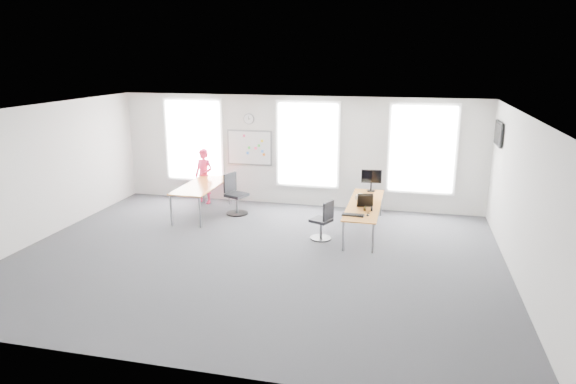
% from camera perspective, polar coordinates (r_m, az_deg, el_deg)
% --- Properties ---
extents(floor, '(10.00, 10.00, 0.00)m').
position_cam_1_polar(floor, '(10.71, -3.68, -7.17)').
color(floor, '#2B2A2F').
rests_on(floor, ground).
extents(ceiling, '(10.00, 10.00, 0.00)m').
position_cam_1_polar(ceiling, '(9.98, -3.97, 9.00)').
color(ceiling, silver).
rests_on(ceiling, ground).
extents(wall_back, '(10.00, 0.00, 10.00)m').
position_cam_1_polar(wall_back, '(14.03, 1.01, 4.54)').
color(wall_back, silver).
rests_on(wall_back, ground).
extents(wall_front, '(10.00, 0.00, 10.00)m').
position_cam_1_polar(wall_front, '(6.72, -14.02, -7.59)').
color(wall_front, silver).
rests_on(wall_front, ground).
extents(wall_left, '(0.00, 10.00, 10.00)m').
position_cam_1_polar(wall_left, '(12.64, -26.05, 1.86)').
color(wall_left, silver).
rests_on(wall_left, ground).
extents(wall_right, '(0.00, 10.00, 10.00)m').
position_cam_1_polar(wall_right, '(10.01, 24.67, -1.07)').
color(wall_right, silver).
rests_on(wall_right, ground).
extents(window_left, '(1.60, 0.06, 2.20)m').
position_cam_1_polar(window_left, '(14.89, -10.41, 5.69)').
color(window_left, white).
rests_on(window_left, wall_back).
extents(window_mid, '(1.60, 0.06, 2.20)m').
position_cam_1_polar(window_mid, '(13.90, 2.20, 5.28)').
color(window_mid, white).
rests_on(window_mid, wall_back).
extents(window_right, '(1.60, 0.06, 2.20)m').
position_cam_1_polar(window_right, '(13.65, 14.69, 4.62)').
color(window_right, white).
rests_on(window_right, wall_back).
extents(desk_right, '(0.75, 2.80, 0.68)m').
position_cam_1_polar(desk_right, '(12.10, 8.49, -1.51)').
color(desk_right, '#C57230').
rests_on(desk_right, ground).
extents(desk_left, '(0.87, 2.18, 0.80)m').
position_cam_1_polar(desk_left, '(13.46, -9.59, 0.53)').
color(desk_left, '#C57230').
rests_on(desk_left, ground).
extents(chair_right, '(0.54, 0.54, 0.91)m').
position_cam_1_polar(chair_right, '(11.56, 3.92, -3.39)').
color(chair_right, black).
rests_on(chair_right, ground).
extents(chair_left, '(0.63, 0.63, 1.07)m').
position_cam_1_polar(chair_left, '(13.47, -5.92, -0.48)').
color(chair_left, black).
rests_on(chair_left, ground).
extents(person, '(0.63, 0.48, 1.54)m').
position_cam_1_polar(person, '(14.51, -9.32, 1.75)').
color(person, '#E12653').
rests_on(person, ground).
extents(whiteboard, '(1.20, 0.03, 0.90)m').
position_cam_1_polar(whiteboard, '(14.34, -4.31, 4.93)').
color(whiteboard, silver).
rests_on(whiteboard, wall_back).
extents(wall_clock, '(0.30, 0.04, 0.30)m').
position_cam_1_polar(wall_clock, '(14.22, -4.37, 8.11)').
color(wall_clock, gray).
rests_on(wall_clock, wall_back).
extents(tv, '(0.06, 0.90, 0.55)m').
position_cam_1_polar(tv, '(12.75, 22.39, 6.03)').
color(tv, black).
rests_on(tv, wall_right).
extents(keyboard, '(0.49, 0.20, 0.02)m').
position_cam_1_polar(keyboard, '(11.17, 7.24, -2.56)').
color(keyboard, black).
rests_on(keyboard, desk_right).
extents(mouse, '(0.09, 0.12, 0.04)m').
position_cam_1_polar(mouse, '(11.18, 8.85, -2.55)').
color(mouse, black).
rests_on(mouse, desk_right).
extents(lens_cap, '(0.08, 0.08, 0.01)m').
position_cam_1_polar(lens_cap, '(11.38, 8.93, -2.33)').
color(lens_cap, black).
rests_on(lens_cap, desk_right).
extents(headphones, '(0.19, 0.10, 0.11)m').
position_cam_1_polar(headphones, '(11.55, 8.88, -1.83)').
color(headphones, black).
rests_on(headphones, desk_right).
extents(laptop_sleeve, '(0.37, 0.29, 0.29)m').
position_cam_1_polar(laptop_sleeve, '(11.81, 8.57, -0.97)').
color(laptop_sleeve, black).
rests_on(laptop_sleeve, desk_right).
extents(paper_stack, '(0.38, 0.33, 0.11)m').
position_cam_1_polar(paper_stack, '(12.44, 8.37, -0.58)').
color(paper_stack, beige).
rests_on(paper_stack, desk_right).
extents(monitor, '(0.51, 0.21, 0.56)m').
position_cam_1_polar(monitor, '(13.14, 9.25, 1.49)').
color(monitor, black).
rests_on(monitor, desk_right).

